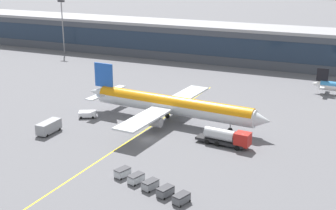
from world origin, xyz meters
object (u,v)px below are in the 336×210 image
baggage_cart_2 (150,185)px  lavatory_truck (49,126)px  main_airliner (172,105)px  baggage_cart_0 (123,172)px  fuel_tanker (227,137)px  baggage_cart_1 (136,178)px  baggage_cart_4 (181,198)px  baggage_cart_3 (165,191)px  pushback_tug (88,114)px

baggage_cart_2 → lavatory_truck: bearing=155.8°
main_airliner → baggage_cart_0: (3.42, -27.88, -3.14)m
lavatory_truck → baggage_cart_2: (29.86, -13.42, -0.64)m
fuel_tanker → baggage_cart_2: 22.49m
baggage_cart_0 → baggage_cart_1: (3.04, -0.99, 0.00)m
baggage_cart_1 → baggage_cart_4: bearing=-18.1°
lavatory_truck → baggage_cart_0: size_ratio=1.94×
lavatory_truck → baggage_cart_3: 35.93m
pushback_tug → baggage_cart_4: bearing=-38.2°
main_airliner → pushback_tug: size_ratio=10.04×
baggage_cart_0 → baggage_cart_3: 9.60m
baggage_cart_0 → baggage_cart_1: size_ratio=1.00×
lavatory_truck → baggage_cart_4: lavatory_truck is taller
fuel_tanker → pushback_tug: (-33.69, 3.12, -0.90)m
fuel_tanker → baggage_cart_0: size_ratio=3.67×
baggage_cart_0 → baggage_cart_3: (9.12, -2.98, 0.00)m
main_airliner → baggage_cart_2: (9.50, -29.87, -3.14)m
pushback_tug → baggage_cart_3: bearing=-39.7°
fuel_tanker → pushback_tug: size_ratio=2.48×
pushback_tug → baggage_cart_3: size_ratio=1.48×
baggage_cart_3 → baggage_cart_4: bearing=-18.1°
baggage_cart_3 → main_airliner: bearing=112.1°
fuel_tanker → baggage_cart_4: 23.76m
baggage_cart_2 → baggage_cart_3: same height
baggage_cart_1 → baggage_cart_4: (9.12, -2.98, 0.00)m
lavatory_truck → baggage_cart_4: 39.12m
fuel_tanker → baggage_cart_3: size_ratio=3.67×
fuel_tanker → baggage_cart_3: fuel_tanker is taller
pushback_tug → baggage_cart_4: (34.14, -26.85, -0.07)m
lavatory_truck → baggage_cart_2: size_ratio=1.94×
pushback_tug → baggage_cart_0: 31.72m
fuel_tanker → pushback_tug: bearing=174.7°
baggage_cart_1 → baggage_cart_2: size_ratio=1.00×
main_airliner → baggage_cart_3: main_airliner is taller
fuel_tanker → baggage_cart_2: bearing=-104.5°
pushback_tug → baggage_cart_1: bearing=-43.7°
main_airliner → baggage_cart_4: (15.59, -31.86, -3.14)m
lavatory_truck → baggage_cart_0: 26.39m
baggage_cart_2 → baggage_cart_3: bearing=-18.1°
baggage_cart_2 → baggage_cart_0: bearing=161.9°
pushback_tug → baggage_cart_0: size_ratio=1.48×
baggage_cart_1 → fuel_tanker: bearing=67.3°
fuel_tanker → baggage_cart_0: (-11.72, -19.76, -0.96)m
fuel_tanker → baggage_cart_3: 22.91m
baggage_cart_0 → pushback_tug: bearing=133.8°
fuel_tanker → lavatory_truck: bearing=-166.8°
main_airliner → baggage_cart_1: main_airliner is taller
baggage_cart_4 → lavatory_truck: bearing=156.8°
lavatory_truck → baggage_cart_2: lavatory_truck is taller
baggage_cart_1 → lavatory_truck: bearing=155.1°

